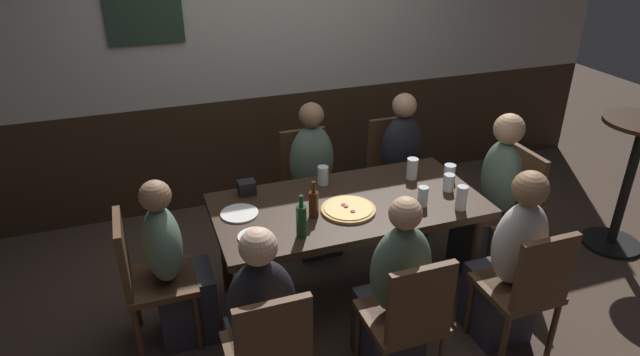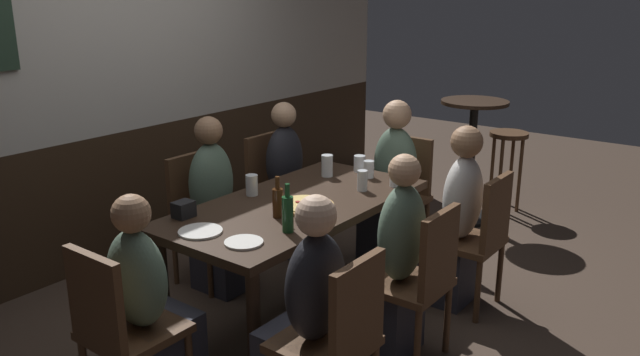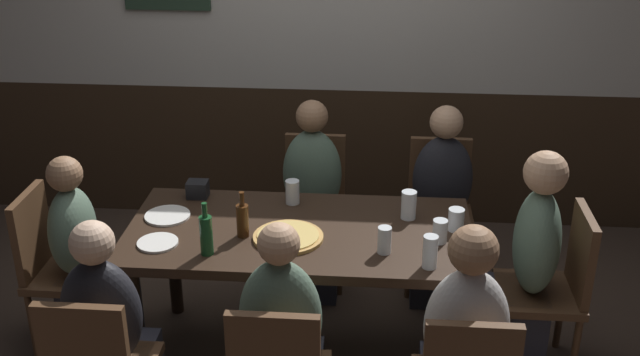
# 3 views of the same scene
# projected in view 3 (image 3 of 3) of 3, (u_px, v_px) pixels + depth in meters

# --- Properties ---
(ground_plane) EXTENTS (12.00, 12.00, 0.00)m
(ground_plane) POSITION_uv_depth(u_px,v_px,m) (301.00, 353.00, 4.05)
(ground_plane) COLOR #423328
(wall_back) EXTENTS (6.40, 0.13, 2.60)m
(wall_back) POSITION_uv_depth(u_px,v_px,m) (323.00, 36.00, 5.01)
(wall_back) COLOR #332316
(wall_back) RESTS_ON ground_plane
(dining_table) EXTENTS (1.69, 0.84, 0.74)m
(dining_table) POSITION_uv_depth(u_px,v_px,m) (299.00, 245.00, 3.78)
(dining_table) COLOR black
(dining_table) RESTS_ON ground_plane
(chair_head_west) EXTENTS (0.40, 0.40, 0.88)m
(chair_head_west) POSITION_uv_depth(u_px,v_px,m) (56.00, 262.00, 3.93)
(chair_head_west) COLOR #513521
(chair_head_west) RESTS_ON ground_plane
(chair_right_far) EXTENTS (0.40, 0.40, 0.88)m
(chair_right_far) POSITION_uv_depth(u_px,v_px,m) (439.00, 205.00, 4.55)
(chair_right_far) COLOR #513521
(chair_right_far) RESTS_ON ground_plane
(chair_mid_far) EXTENTS (0.40, 0.40, 0.88)m
(chair_mid_far) POSITION_uv_depth(u_px,v_px,m) (314.00, 200.00, 4.60)
(chair_mid_far) COLOR #513521
(chair_mid_far) RESTS_ON ground_plane
(chair_head_east) EXTENTS (0.40, 0.40, 0.88)m
(chair_head_east) POSITION_uv_depth(u_px,v_px,m) (555.00, 283.00, 3.75)
(chair_head_east) COLOR #513521
(chair_head_east) RESTS_ON ground_plane
(person_head_west) EXTENTS (0.37, 0.34, 1.09)m
(person_head_west) POSITION_uv_depth(u_px,v_px,m) (88.00, 271.00, 3.94)
(person_head_west) COLOR #2D2D38
(person_head_west) RESTS_ON ground_plane
(person_right_far) EXTENTS (0.34, 0.37, 1.15)m
(person_right_far) POSITION_uv_depth(u_px,v_px,m) (440.00, 219.00, 4.41)
(person_right_far) COLOR #2D2D38
(person_right_far) RESTS_ON ground_plane
(person_mid_far) EXTENTS (0.34, 0.37, 1.16)m
(person_mid_far) POSITION_uv_depth(u_px,v_px,m) (312.00, 213.00, 4.46)
(person_mid_far) COLOR #2D2D38
(person_mid_far) RESTS_ON ground_plane
(person_left_near) EXTENTS (0.34, 0.37, 1.12)m
(person_left_near) POSITION_uv_depth(u_px,v_px,m) (112.00, 351.00, 3.30)
(person_left_near) COLOR #2D2D38
(person_left_near) RESTS_ON ground_plane
(person_head_east) EXTENTS (0.37, 0.34, 1.19)m
(person_head_east) POSITION_uv_depth(u_px,v_px,m) (522.00, 280.00, 3.76)
(person_head_east) COLOR #2D2D38
(person_head_east) RESTS_ON ground_plane
(pizza) EXTENTS (0.34, 0.34, 0.03)m
(pizza) POSITION_uv_depth(u_px,v_px,m) (288.00, 237.00, 3.65)
(pizza) COLOR tan
(pizza) RESTS_ON dining_table
(pint_glass_pale) EXTENTS (0.07, 0.07, 0.11)m
(pint_glass_pale) POSITION_uv_depth(u_px,v_px,m) (440.00, 232.00, 3.61)
(pint_glass_pale) COLOR silver
(pint_glass_pale) RESTS_ON dining_table
(beer_glass_tall) EXTENTS (0.08, 0.08, 0.15)m
(beer_glass_tall) POSITION_uv_depth(u_px,v_px,m) (409.00, 206.00, 3.83)
(beer_glass_tall) COLOR silver
(beer_glass_tall) RESTS_ON dining_table
(pint_glass_amber) EXTENTS (0.07, 0.07, 0.16)m
(pint_glass_amber) POSITION_uv_depth(u_px,v_px,m) (430.00, 254.00, 3.39)
(pint_glass_amber) COLOR silver
(pint_glass_amber) RESTS_ON dining_table
(beer_glass_half) EXTENTS (0.07, 0.07, 0.13)m
(beer_glass_half) POSITION_uv_depth(u_px,v_px,m) (292.00, 194.00, 3.99)
(beer_glass_half) COLOR silver
(beer_glass_half) RESTS_ON dining_table
(pint_glass_stout) EXTENTS (0.08, 0.08, 0.11)m
(pint_glass_stout) POSITION_uv_depth(u_px,v_px,m) (456.00, 221.00, 3.72)
(pint_glass_stout) COLOR silver
(pint_glass_stout) RESTS_ON dining_table
(tumbler_short) EXTENTS (0.06, 0.06, 0.13)m
(tumbler_short) POSITION_uv_depth(u_px,v_px,m) (384.00, 242.00, 3.51)
(tumbler_short) COLOR silver
(tumbler_short) RESTS_ON dining_table
(beer_bottle_green) EXTENTS (0.06, 0.06, 0.26)m
(beer_bottle_green) POSITION_uv_depth(u_px,v_px,m) (206.00, 234.00, 3.48)
(beer_bottle_green) COLOR #194723
(beer_bottle_green) RESTS_ON dining_table
(beer_bottle_brown) EXTENTS (0.06, 0.06, 0.23)m
(beer_bottle_brown) POSITION_uv_depth(u_px,v_px,m) (243.00, 219.00, 3.65)
(beer_bottle_brown) COLOR #42230F
(beer_bottle_brown) RESTS_ON dining_table
(plate_white_large) EXTENTS (0.23, 0.23, 0.01)m
(plate_white_large) POSITION_uv_depth(u_px,v_px,m) (167.00, 216.00, 3.87)
(plate_white_large) COLOR white
(plate_white_large) RESTS_ON dining_table
(plate_white_small) EXTENTS (0.19, 0.19, 0.01)m
(plate_white_small) POSITION_uv_depth(u_px,v_px,m) (158.00, 243.00, 3.61)
(plate_white_small) COLOR white
(plate_white_small) RESTS_ON dining_table
(condiment_caddy) EXTENTS (0.11, 0.09, 0.09)m
(condiment_caddy) POSITION_uv_depth(u_px,v_px,m) (198.00, 189.00, 4.06)
(condiment_caddy) COLOR black
(condiment_caddy) RESTS_ON dining_table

